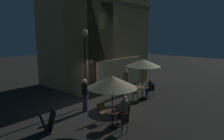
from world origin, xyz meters
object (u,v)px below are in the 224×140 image
object	(u,v)px
cafe_chair_0	(123,121)
patio_umbrella_0	(112,82)
cafe_table_0	(112,116)
patron_standing_3	(126,82)
cafe_chair_1	(126,110)
cafe_chair_3	(151,89)
menu_sandwich_board	(47,121)
cafe_table_1	(142,90)
patron_seated_1	(150,87)
patron_seated_0	(123,108)
cafe_chair_4	(132,92)
cafe_chair_2	(102,110)
street_lamp_near_corner	(85,50)
patio_umbrella_1	(143,63)
patron_standing_2	(85,95)

from	to	relation	value
cafe_chair_0	patio_umbrella_0	bearing A→B (deg)	0.00
cafe_table_0	patio_umbrella_0	bearing A→B (deg)	0.00
patio_umbrella_0	patron_standing_3	size ratio (longest dim) A/B	1.31
cafe_table_0	cafe_chair_1	bearing A→B (deg)	-9.85
cafe_table_0	cafe_chair_3	distance (m)	5.15
menu_sandwich_board	cafe_table_1	bearing A→B (deg)	9.94
cafe_chair_1	patron_seated_1	bearing A→B (deg)	-154.72
cafe_table_0	cafe_table_1	distance (m)	4.47
patio_umbrella_0	cafe_chair_0	bearing A→B (deg)	-102.71
patron_seated_0	patron_standing_3	xyz separation A→B (m)	(3.71, 2.64, 0.16)
cafe_chair_0	patron_seated_0	world-z (taller)	patron_seated_0
patron_seated_1	cafe_chair_0	bearing A→B (deg)	33.63
cafe_table_1	patron_standing_3	size ratio (longest dim) A/B	0.44
patio_umbrella_0	cafe_chair_3	distance (m)	5.37
cafe_chair_3	cafe_chair_4	bearing A→B (deg)	-1.83
cafe_chair_2	patron_standing_3	world-z (taller)	patron_standing_3
cafe_chair_4	patron_standing_3	xyz separation A→B (m)	(0.83, 1.11, 0.33)
cafe_chair_1	cafe_chair_3	bearing A→B (deg)	-155.65
street_lamp_near_corner	patio_umbrella_1	size ratio (longest dim) A/B	1.71
patio_umbrella_0	cafe_chair_3	world-z (taller)	patio_umbrella_0
cafe_chair_0	cafe_table_1	bearing A→B (deg)	-54.31
cafe_table_0	patron_seated_0	distance (m)	0.71
patron_seated_1	patio_umbrella_0	bearing A→B (deg)	26.18
cafe_chair_2	cafe_chair_3	bearing A→B (deg)	103.08
cafe_chair_1	cafe_chair_3	world-z (taller)	cafe_chair_1
cafe_chair_3	patio_umbrella_0	bearing A→B (deg)	25.47
street_lamp_near_corner	patron_seated_1	bearing A→B (deg)	-24.24
cafe_chair_3	cafe_table_0	bearing A→B (deg)	25.47
patio_umbrella_0	patron_seated_0	world-z (taller)	patio_umbrella_0
patio_umbrella_1	patio_umbrella_0	bearing A→B (deg)	-165.01
patron_standing_3	patron_seated_1	bearing A→B (deg)	-55.60
cafe_table_1	cafe_chair_1	world-z (taller)	cafe_chair_1
menu_sandwich_board	cafe_chair_3	size ratio (longest dim) A/B	1.09
menu_sandwich_board	patron_seated_0	bearing A→B (deg)	-17.81
patron_standing_3	cafe_chair_4	bearing A→B (deg)	-112.21
cafe_chair_0	patron_standing_3	xyz separation A→B (m)	(4.55, 3.27, 0.35)
menu_sandwich_board	cafe_chair_0	world-z (taller)	menu_sandwich_board
cafe_chair_0	patio_umbrella_1	bearing A→B (deg)	-54.31
patio_umbrella_1	cafe_chair_1	bearing A→B (deg)	-159.79
cafe_chair_4	patron_seated_1	size ratio (longest dim) A/B	0.74
cafe_chair_0	patron_seated_1	xyz separation A→B (m)	(5.09, 1.75, 0.15)
patron_standing_2	menu_sandwich_board	bearing A→B (deg)	-68.65
cafe_chair_1	patio_umbrella_1	bearing A→B (deg)	-149.93
cafe_chair_1	cafe_chair_4	bearing A→B (deg)	-140.65
street_lamp_near_corner	cafe_chair_4	bearing A→B (deg)	-27.94
patio_umbrella_0	patron_seated_0	xyz separation A→B (m)	(0.66, -0.12, -1.32)
patio_umbrella_1	cafe_chair_0	bearing A→B (deg)	-157.02
patio_umbrella_0	patio_umbrella_1	world-z (taller)	patio_umbrella_1
patio_umbrella_1	cafe_chair_1	distance (m)	4.14
cafe_chair_3	patron_seated_1	distance (m)	0.21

